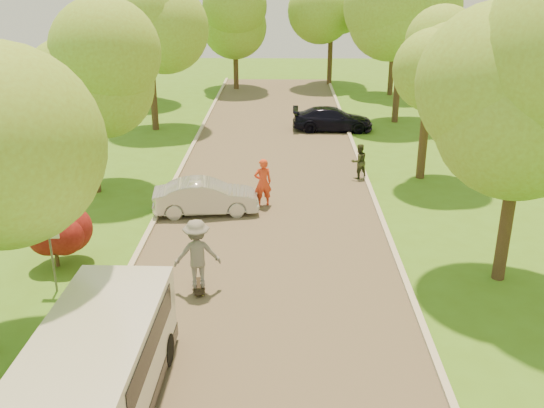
# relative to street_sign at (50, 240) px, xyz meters

# --- Properties ---
(ground) EXTENTS (100.00, 100.00, 0.00)m
(ground) POSITION_rel_street_sign_xyz_m (5.80, -4.00, -1.56)
(ground) COLOR #43731B
(ground) RESTS_ON ground
(road) EXTENTS (8.00, 60.00, 0.01)m
(road) POSITION_rel_street_sign_xyz_m (5.80, 4.00, -1.56)
(road) COLOR #4C4438
(road) RESTS_ON ground
(curb_left) EXTENTS (0.18, 60.00, 0.12)m
(curb_left) POSITION_rel_street_sign_xyz_m (1.75, 4.00, -1.50)
(curb_left) COLOR #B2AD9E
(curb_left) RESTS_ON ground
(curb_right) EXTENTS (0.18, 60.00, 0.12)m
(curb_right) POSITION_rel_street_sign_xyz_m (9.85, 4.00, -1.50)
(curb_right) COLOR #B2AD9E
(curb_right) RESTS_ON ground
(street_sign) EXTENTS (0.55, 0.06, 2.17)m
(street_sign) POSITION_rel_street_sign_xyz_m (0.00, 0.00, 0.00)
(street_sign) COLOR #59595E
(street_sign) RESTS_ON ground
(red_shrub) EXTENTS (1.70, 1.70, 1.95)m
(red_shrub) POSITION_rel_street_sign_xyz_m (-0.50, 1.50, -0.47)
(red_shrub) COLOR #382619
(red_shrub) RESTS_ON ground
(tree_l_midb) EXTENTS (4.30, 4.20, 6.62)m
(tree_l_midb) POSITION_rel_street_sign_xyz_m (-1.01, 8.00, 3.02)
(tree_l_midb) COLOR #382619
(tree_l_midb) RESTS_ON ground
(tree_l_far) EXTENTS (4.92, 4.80, 7.79)m
(tree_l_far) POSITION_rel_street_sign_xyz_m (-0.59, 18.00, 3.90)
(tree_l_far) COLOR #382619
(tree_l_far) RESTS_ON ground
(tree_r_mida) EXTENTS (5.13, 5.00, 7.95)m
(tree_r_mida) POSITION_rel_street_sign_xyz_m (12.82, 1.00, 3.97)
(tree_r_mida) COLOR #382619
(tree_r_mida) RESTS_ON ground
(tree_r_midb) EXTENTS (4.51, 4.40, 7.01)m
(tree_r_midb) POSITION_rel_street_sign_xyz_m (12.40, 10.00, 3.32)
(tree_r_midb) COLOR #382619
(tree_r_midb) RESTS_ON ground
(tree_r_far) EXTENTS (5.33, 5.20, 8.34)m
(tree_r_far) POSITION_rel_street_sign_xyz_m (13.03, 20.00, 4.27)
(tree_r_far) COLOR #382619
(tree_r_far) RESTS_ON ground
(tree_bg_a) EXTENTS (5.12, 5.00, 7.72)m
(tree_bg_a) POSITION_rel_street_sign_xyz_m (-2.98, 26.00, 3.75)
(tree_bg_a) COLOR #382619
(tree_bg_a) RESTS_ON ground
(tree_bg_b) EXTENTS (5.12, 5.00, 7.95)m
(tree_bg_b) POSITION_rel_street_sign_xyz_m (14.02, 28.00, 3.97)
(tree_bg_b) COLOR #382619
(tree_bg_b) RESTS_ON ground
(tree_bg_c) EXTENTS (4.92, 4.80, 7.33)m
(tree_bg_c) POSITION_rel_street_sign_xyz_m (3.01, 30.00, 3.46)
(tree_bg_c) COLOR #382619
(tree_bg_c) RESTS_ON ground
(tree_bg_d) EXTENTS (5.12, 5.00, 7.72)m
(tree_bg_d) POSITION_rel_street_sign_xyz_m (10.02, 32.00, 3.75)
(tree_bg_d) COLOR #382619
(tree_bg_d) RESTS_ON ground
(minivan) EXTENTS (2.23, 5.49, 2.03)m
(minivan) POSITION_rel_street_sign_xyz_m (2.69, -4.97, -0.49)
(minivan) COLOR silver
(minivan) RESTS_ON ground
(silver_sedan) EXTENTS (3.95, 1.80, 1.26)m
(silver_sedan) POSITION_rel_street_sign_xyz_m (3.50, 5.84, -0.94)
(silver_sedan) COLOR #BABBC0
(silver_sedan) RESTS_ON ground
(dark_sedan) EXTENTS (4.43, 1.88, 1.27)m
(dark_sedan) POSITION_rel_street_sign_xyz_m (9.01, 17.98, -0.93)
(dark_sedan) COLOR black
(dark_sedan) RESTS_ON ground
(longboard) EXTENTS (0.47, 1.06, 0.12)m
(longboard) POSITION_rel_street_sign_xyz_m (3.97, 0.14, -1.45)
(longboard) COLOR black
(longboard) RESTS_ON ground
(skateboarder) EXTENTS (1.40, 0.97, 1.99)m
(skateboarder) POSITION_rel_street_sign_xyz_m (3.97, 0.14, -0.44)
(skateboarder) COLOR slate
(skateboarder) RESTS_ON longboard
(person_striped) EXTENTS (0.77, 0.61, 1.85)m
(person_striped) POSITION_rel_street_sign_xyz_m (5.56, 6.61, -0.64)
(person_striped) COLOR red
(person_striped) RESTS_ON ground
(person_olive) EXTENTS (0.91, 0.83, 1.52)m
(person_olive) POSITION_rel_street_sign_xyz_m (9.53, 9.84, -0.81)
(person_olive) COLOR #2F3520
(person_olive) RESTS_ON ground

